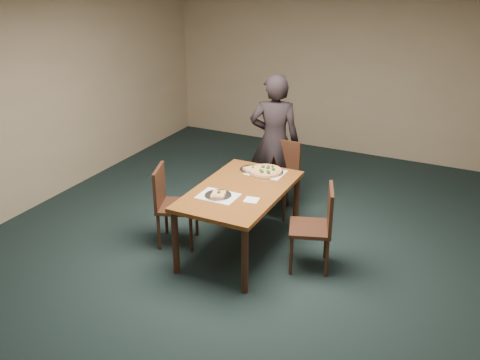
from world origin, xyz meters
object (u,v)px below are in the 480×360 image
at_px(slice_plate_near, 218,195).
at_px(pizza_pan, 266,171).
at_px(chair_far, 280,173).
at_px(chair_right, 318,223).
at_px(slice_plate_far, 252,169).
at_px(dining_table, 240,197).
at_px(diner, 274,141).
at_px(chair_left, 170,201).

bearing_deg(slice_plate_near, pizza_pan, 76.65).
xyz_separation_m(chair_far, chair_right, (0.85, -1.07, 0.00)).
xyz_separation_m(chair_right, slice_plate_far, (-0.97, 0.48, 0.25)).
relative_size(dining_table, chair_far, 1.65).
distance_m(slice_plate_near, slice_plate_far, 0.79).
distance_m(pizza_pan, slice_plate_near, 0.81).
bearing_deg(chair_far, pizza_pan, -81.90).
height_order(chair_right, diner, diner).
distance_m(dining_table, diner, 1.31).
height_order(diner, pizza_pan, diner).
bearing_deg(chair_left, diner, -43.83).
distance_m(chair_far, slice_plate_near, 1.41).
bearing_deg(pizza_pan, chair_far, 95.52).
distance_m(dining_table, chair_far, 1.13).
xyz_separation_m(dining_table, chair_left, (-0.78, -0.18, -0.14)).
relative_size(chair_left, chair_right, 1.00).
xyz_separation_m(chair_far, pizza_pan, (0.06, -0.60, 0.26)).
relative_size(chair_far, chair_right, 1.00).
bearing_deg(chair_far, slice_plate_near, -92.78).
height_order(chair_right, slice_plate_far, chair_right).
distance_m(chair_far, pizza_pan, 0.65).
relative_size(chair_far, pizza_pan, 2.26).
xyz_separation_m(diner, slice_plate_far, (0.04, -0.76, -0.10)).
relative_size(slice_plate_near, slice_plate_far, 1.00).
distance_m(chair_right, diner, 1.63).
bearing_deg(dining_table, chair_left, -167.33).
relative_size(dining_table, pizza_pan, 3.73).
relative_size(chair_right, diner, 0.53).
relative_size(dining_table, slice_plate_near, 5.36).
bearing_deg(slice_plate_near, diner, 91.04).
bearing_deg(chair_right, slice_plate_far, -135.46).
xyz_separation_m(chair_left, slice_plate_near, (0.66, -0.09, 0.25)).
bearing_deg(diner, pizza_pan, 87.59).
xyz_separation_m(chair_left, slice_plate_far, (0.67, 0.71, 0.25)).
bearing_deg(slice_plate_far, pizza_pan, -0.65).
bearing_deg(dining_table, diner, 96.63).
distance_m(chair_right, pizza_pan, 0.96).
bearing_deg(slice_plate_far, dining_table, -78.44).
height_order(chair_far, slice_plate_near, chair_far).
relative_size(dining_table, slice_plate_far, 5.36).
bearing_deg(dining_table, chair_right, 3.49).
distance_m(chair_far, diner, 0.41).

